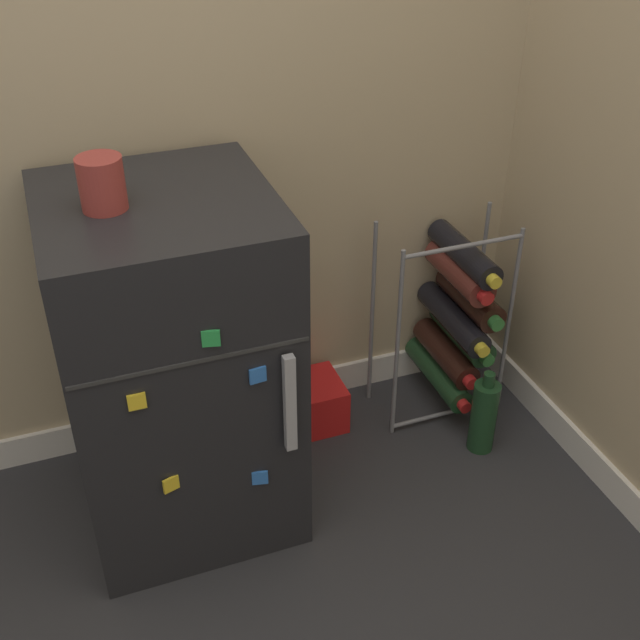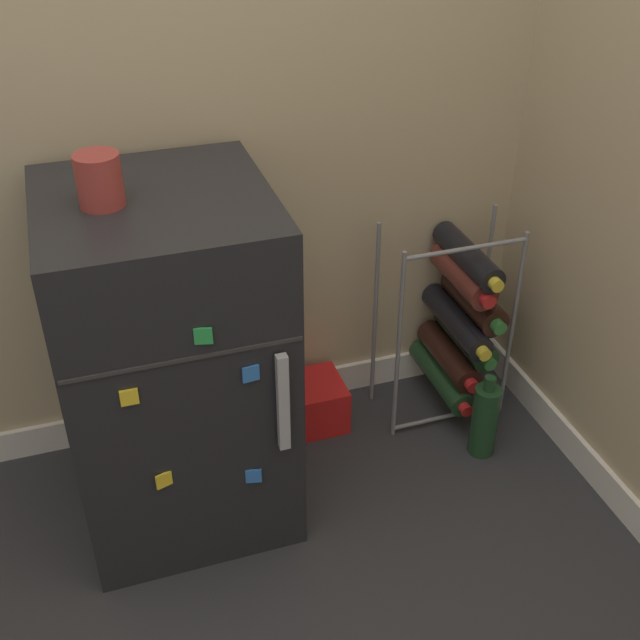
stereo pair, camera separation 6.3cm
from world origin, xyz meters
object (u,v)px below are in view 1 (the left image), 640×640
object	(u,v)px
loose_bottle_floor	(484,416)
mini_fridge	(175,366)
fridge_top_cup	(102,184)
wine_rack	(456,316)
soda_box	(306,404)

from	to	relation	value
loose_bottle_floor	mini_fridge	bearing A→B (deg)	173.10
mini_fridge	fridge_top_cup	xyz separation A→B (m)	(-0.10, -0.01, 0.47)
wine_rack	fridge_top_cup	world-z (taller)	fridge_top_cup
soda_box	loose_bottle_floor	world-z (taller)	loose_bottle_floor
wine_rack	loose_bottle_floor	xyz separation A→B (m)	(-0.01, -0.22, -0.19)
mini_fridge	loose_bottle_floor	distance (m)	0.86
soda_box	loose_bottle_floor	distance (m)	0.50
soda_box	mini_fridge	bearing A→B (deg)	-156.03
fridge_top_cup	loose_bottle_floor	xyz separation A→B (m)	(0.90, -0.09, -0.78)
loose_bottle_floor	soda_box	bearing A→B (deg)	147.84
mini_fridge	fridge_top_cup	bearing A→B (deg)	-175.16
mini_fridge	loose_bottle_floor	bearing A→B (deg)	-6.90
mini_fridge	loose_bottle_floor	xyz separation A→B (m)	(0.80, -0.10, -0.31)
wine_rack	soda_box	bearing A→B (deg)	174.34
soda_box	loose_bottle_floor	bearing A→B (deg)	-32.16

